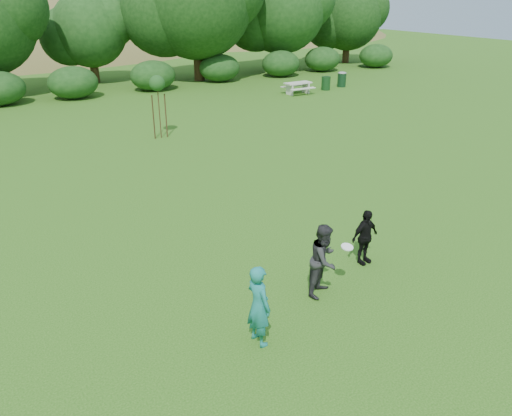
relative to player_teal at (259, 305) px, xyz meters
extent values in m
plane|color=#19470C|center=(2.02, 0.47, -0.85)|extent=(120.00, 120.00, 0.00)
imported|color=#197370|center=(0.00, 0.00, 0.00)|extent=(0.46, 0.65, 1.69)
imported|color=#272729|center=(2.14, 0.74, 0.00)|extent=(1.03, 0.96, 1.70)
imported|color=black|center=(3.86, 1.30, -0.13)|extent=(0.87, 0.42, 1.43)
cylinder|color=#163D1B|center=(17.77, 20.44, -0.40)|extent=(0.60, 0.60, 0.90)
cylinder|color=white|center=(2.56, 0.48, 0.32)|extent=(0.27, 0.27, 0.08)
cylinder|color=#3C2817|center=(3.71, 14.86, 0.40)|extent=(0.05, 0.05, 2.50)
sphere|color=#1D4A1A|center=(3.71, 14.86, 1.65)|extent=(0.70, 0.70, 0.70)
cylinder|color=#352415|center=(3.41, 14.86, 0.15)|extent=(0.06, 0.06, 2.00)
cylinder|color=#3C2917|center=(4.01, 14.86, 0.15)|extent=(0.06, 0.06, 2.00)
cube|color=#B8B6AA|center=(15.28, 20.23, -0.13)|extent=(1.80, 0.75, 0.08)
cube|color=#B9B7AD|center=(14.63, 20.23, -0.51)|extent=(0.10, 0.70, 0.68)
cube|color=beige|center=(15.93, 20.23, -0.51)|extent=(0.10, 0.70, 0.68)
cube|color=beige|center=(15.28, 19.63, -0.41)|extent=(1.80, 0.28, 0.06)
cube|color=#B3B1A5|center=(15.28, 20.83, -0.41)|extent=(1.80, 0.28, 0.06)
cylinder|color=#12321B|center=(19.50, 20.84, -0.40)|extent=(0.60, 0.60, 0.90)
ellipsoid|color=gray|center=(19.50, 20.84, 0.10)|extent=(0.60, 0.60, 0.20)
ellipsoid|color=olive|center=(22.02, 72.47, -15.15)|extent=(100.00, 64.00, 52.00)
ellipsoid|color=olive|center=(32.02, 60.47, -7.45)|extent=(60.00, 44.00, 24.00)
cylinder|color=#3A2616|center=(5.02, 31.47, 0.29)|extent=(0.60, 0.60, 2.27)
sphere|color=#194214|center=(5.02, 31.47, 2.87)|extent=(5.22, 5.22, 5.22)
cylinder|color=#3A2616|center=(12.02, 28.47, 0.82)|extent=(0.76, 0.76, 3.32)
sphere|color=#194214|center=(12.02, 28.47, 4.72)|extent=(8.12, 8.12, 8.12)
cylinder|color=#3A2616|center=(20.02, 29.47, 0.64)|extent=(0.71, 0.71, 2.97)
sphere|color=#194214|center=(20.02, 29.47, 4.11)|extent=(7.19, 7.19, 7.19)
cylinder|color=#3A2616|center=(28.02, 30.47, 0.38)|extent=(0.62, 0.62, 2.45)
sphere|color=#194214|center=(28.02, 30.47, 3.27)|extent=(6.03, 6.03, 6.03)
camera|label=1|loc=(-4.11, -6.75, 5.49)|focal=35.00mm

